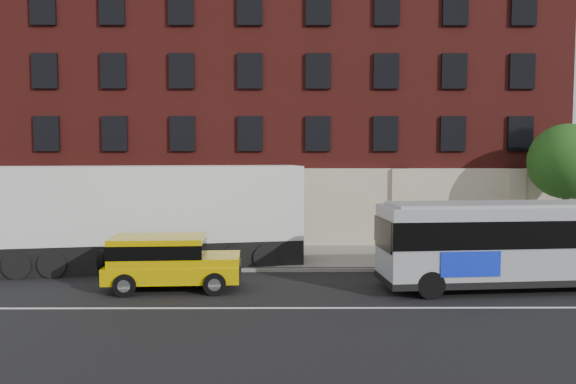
{
  "coord_description": "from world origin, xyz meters",
  "views": [
    {
      "loc": [
        0.04,
        -16.88,
        4.94
      ],
      "look_at": [
        0.17,
        5.5,
        3.37
      ],
      "focal_mm": 34.59,
      "sensor_mm": 36.0,
      "label": 1
    }
  ],
  "objects_px": {
    "shipping_container": "(148,218)",
    "street_tree": "(568,164)",
    "yellow_suv": "(167,259)",
    "city_bus": "(538,241)",
    "sign_pole": "(81,237)"
  },
  "relations": [
    {
      "from": "yellow_suv",
      "to": "shipping_container",
      "type": "distance_m",
      "value": 4.27
    },
    {
      "from": "sign_pole",
      "to": "street_tree",
      "type": "height_order",
      "value": "street_tree"
    },
    {
      "from": "street_tree",
      "to": "shipping_container",
      "type": "height_order",
      "value": "street_tree"
    },
    {
      "from": "sign_pole",
      "to": "yellow_suv",
      "type": "bearing_deg",
      "value": -36.43
    },
    {
      "from": "yellow_suv",
      "to": "shipping_container",
      "type": "relative_size",
      "value": 0.38
    },
    {
      "from": "sign_pole",
      "to": "shipping_container",
      "type": "height_order",
      "value": "shipping_container"
    },
    {
      "from": "street_tree",
      "to": "city_bus",
      "type": "xyz_separation_m",
      "value": [
        -4.27,
        -6.39,
        -2.66
      ]
    },
    {
      "from": "shipping_container",
      "to": "city_bus",
      "type": "bearing_deg",
      "value": -13.76
    },
    {
      "from": "city_bus",
      "to": "shipping_container",
      "type": "distance_m",
      "value": 15.58
    },
    {
      "from": "shipping_container",
      "to": "street_tree",
      "type": "bearing_deg",
      "value": 7.88
    },
    {
      "from": "street_tree",
      "to": "yellow_suv",
      "type": "distance_m",
      "value": 19.21
    },
    {
      "from": "street_tree",
      "to": "shipping_container",
      "type": "distance_m",
      "value": 19.71
    },
    {
      "from": "yellow_suv",
      "to": "sign_pole",
      "type": "bearing_deg",
      "value": 143.57
    },
    {
      "from": "street_tree",
      "to": "city_bus",
      "type": "relative_size",
      "value": 0.53
    },
    {
      "from": "yellow_suv",
      "to": "street_tree",
      "type": "bearing_deg",
      "value": 20.04
    }
  ]
}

